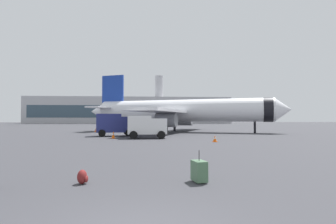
{
  "coord_description": "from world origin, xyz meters",
  "views": [
    {
      "loc": [
        0.27,
        -4.94,
        2.18
      ],
      "look_at": [
        2.36,
        24.04,
        3.0
      ],
      "focal_mm": 28.01,
      "sensor_mm": 36.0,
      "label": 1
    }
  ],
  "objects_px": {
    "airplane_at_gate": "(180,111)",
    "cargo_van": "(147,126)",
    "safety_cone_mid": "(113,135)",
    "service_truck": "(115,124)",
    "safety_cone_near": "(96,130)",
    "safety_cone_far": "(215,139)",
    "rolling_suitcase": "(199,171)",
    "traveller_backpack": "(83,177)"
  },
  "relations": [
    {
      "from": "airplane_at_gate",
      "to": "safety_cone_near",
      "type": "bearing_deg",
      "value": 173.87
    },
    {
      "from": "safety_cone_near",
      "to": "safety_cone_mid",
      "type": "relative_size",
      "value": 0.77
    },
    {
      "from": "safety_cone_near",
      "to": "traveller_backpack",
      "type": "relative_size",
      "value": 1.33
    },
    {
      "from": "safety_cone_far",
      "to": "safety_cone_near",
      "type": "bearing_deg",
      "value": 125.85
    },
    {
      "from": "service_truck",
      "to": "safety_cone_far",
      "type": "distance_m",
      "value": 14.77
    },
    {
      "from": "airplane_at_gate",
      "to": "traveller_backpack",
      "type": "xyz_separation_m",
      "value": [
        -7.66,
        -36.0,
        -3.42
      ]
    },
    {
      "from": "service_truck",
      "to": "safety_cone_mid",
      "type": "xyz_separation_m",
      "value": [
        0.44,
        -4.46,
        -1.2
      ]
    },
    {
      "from": "service_truck",
      "to": "cargo_van",
      "type": "bearing_deg",
      "value": -47.36
    },
    {
      "from": "cargo_van",
      "to": "rolling_suitcase",
      "type": "bearing_deg",
      "value": -84.57
    },
    {
      "from": "service_truck",
      "to": "safety_cone_far",
      "type": "xyz_separation_m",
      "value": [
        10.88,
        -9.91,
        -1.3
      ]
    },
    {
      "from": "airplane_at_gate",
      "to": "safety_cone_far",
      "type": "distance_m",
      "value": 20.42
    },
    {
      "from": "airplane_at_gate",
      "to": "service_truck",
      "type": "relative_size",
      "value": 6.71
    },
    {
      "from": "airplane_at_gate",
      "to": "safety_cone_mid",
      "type": "bearing_deg",
      "value": -122.97
    },
    {
      "from": "safety_cone_mid",
      "to": "rolling_suitcase",
      "type": "height_order",
      "value": "rolling_suitcase"
    },
    {
      "from": "service_truck",
      "to": "safety_cone_mid",
      "type": "bearing_deg",
      "value": -84.41
    },
    {
      "from": "safety_cone_near",
      "to": "cargo_van",
      "type": "bearing_deg",
      "value": -61.11
    },
    {
      "from": "safety_cone_far",
      "to": "traveller_backpack",
      "type": "bearing_deg",
      "value": -118.4
    },
    {
      "from": "safety_cone_mid",
      "to": "cargo_van",
      "type": "bearing_deg",
      "value": -2.58
    },
    {
      "from": "safety_cone_mid",
      "to": "rolling_suitcase",
      "type": "relative_size",
      "value": 0.75
    },
    {
      "from": "safety_cone_near",
      "to": "traveller_backpack",
      "type": "distance_m",
      "value": 38.25
    },
    {
      "from": "service_truck",
      "to": "safety_cone_far",
      "type": "relative_size",
      "value": 8.27
    },
    {
      "from": "service_truck",
      "to": "traveller_backpack",
      "type": "height_order",
      "value": "service_truck"
    },
    {
      "from": "cargo_van",
      "to": "traveller_backpack",
      "type": "relative_size",
      "value": 9.25
    },
    {
      "from": "safety_cone_near",
      "to": "safety_cone_far",
      "type": "bearing_deg",
      "value": -54.15
    },
    {
      "from": "service_truck",
      "to": "traveller_backpack",
      "type": "distance_m",
      "value": 25.92
    },
    {
      "from": "service_truck",
      "to": "safety_cone_mid",
      "type": "relative_size",
      "value": 6.2
    },
    {
      "from": "service_truck",
      "to": "cargo_van",
      "type": "xyz_separation_m",
      "value": [
        4.26,
        -4.63,
        -0.16
      ]
    },
    {
      "from": "airplane_at_gate",
      "to": "safety_cone_near",
      "type": "xyz_separation_m",
      "value": [
        -14.75,
        1.58,
        -3.34
      ]
    },
    {
      "from": "rolling_suitcase",
      "to": "traveller_backpack",
      "type": "distance_m",
      "value": 3.99
    },
    {
      "from": "airplane_at_gate",
      "to": "safety_cone_near",
      "type": "distance_m",
      "value": 15.21
    },
    {
      "from": "service_truck",
      "to": "safety_cone_near",
      "type": "bearing_deg",
      "value": 112.14
    },
    {
      "from": "airplane_at_gate",
      "to": "cargo_van",
      "type": "bearing_deg",
      "value": -110.97
    },
    {
      "from": "service_truck",
      "to": "rolling_suitcase",
      "type": "xyz_separation_m",
      "value": [
        6.28,
        -25.82,
        -1.22
      ]
    },
    {
      "from": "rolling_suitcase",
      "to": "safety_cone_near",
      "type": "bearing_deg",
      "value": 106.41
    },
    {
      "from": "safety_cone_near",
      "to": "traveller_backpack",
      "type": "bearing_deg",
      "value": -79.31
    },
    {
      "from": "rolling_suitcase",
      "to": "traveller_backpack",
      "type": "bearing_deg",
      "value": 179.53
    },
    {
      "from": "service_truck",
      "to": "safety_cone_near",
      "type": "height_order",
      "value": "service_truck"
    },
    {
      "from": "safety_cone_far",
      "to": "traveller_backpack",
      "type": "xyz_separation_m",
      "value": [
        -8.59,
        -15.88,
        -0.07
      ]
    },
    {
      "from": "cargo_van",
      "to": "safety_cone_near",
      "type": "xyz_separation_m",
      "value": [
        -9.06,
        16.43,
        -1.14
      ]
    },
    {
      "from": "service_truck",
      "to": "cargo_van",
      "type": "relative_size",
      "value": 1.15
    },
    {
      "from": "safety_cone_mid",
      "to": "safety_cone_far",
      "type": "xyz_separation_m",
      "value": [
        10.44,
        -5.45,
        -0.1
      ]
    },
    {
      "from": "service_truck",
      "to": "safety_cone_near",
      "type": "xyz_separation_m",
      "value": [
        -4.8,
        11.8,
        -1.29
      ]
    }
  ]
}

